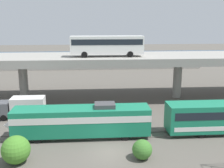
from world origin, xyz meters
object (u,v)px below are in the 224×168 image
at_px(parked_car_1, 128,57).
at_px(parked_car_2, 165,56).
at_px(train_locomotive, 75,120).
at_px(service_truck_west, 22,107).
at_px(parked_car_0, 72,59).
at_px(parked_car_3, 65,57).
at_px(transit_bus_on_overpass, 107,44).

bearing_deg(parked_car_1, parked_car_2, 7.15).
relative_size(train_locomotive, parked_car_2, 3.89).
bearing_deg(service_truck_west, parked_car_0, -95.64).
relative_size(parked_car_0, parked_car_3, 1.04).
relative_size(parked_car_0, parked_car_2, 1.04).
height_order(transit_bus_on_overpass, parked_car_1, transit_bus_on_overpass).
height_order(transit_bus_on_overpass, parked_car_0, transit_bus_on_overpass).
xyz_separation_m(train_locomotive, parked_car_1, (13.04, 51.88, 0.38)).
bearing_deg(service_truck_west, transit_bus_on_overpass, -149.97).
bearing_deg(parked_car_1, transit_bus_on_overpass, -102.67).
xyz_separation_m(transit_bus_on_overpass, parked_car_0, (-8.48, 34.19, -7.25)).
bearing_deg(parked_car_2, parked_car_3, 179.32).
height_order(train_locomotive, parked_car_2, train_locomotive).
bearing_deg(parked_car_2, train_locomotive, -115.34).
bearing_deg(train_locomotive, parked_car_1, -104.11).
height_order(parked_car_0, parked_car_2, same).
distance_m(transit_bus_on_overpass, parked_car_1, 39.11).
bearing_deg(parked_car_3, train_locomotive, 96.82).
xyz_separation_m(service_truck_west, parked_car_1, (21.01, 44.77, 0.93)).
height_order(service_truck_west, parked_car_1, parked_car_1).
bearing_deg(parked_car_0, train_locomotive, 94.56).
distance_m(train_locomotive, parked_car_1, 53.50).
relative_size(parked_car_1, parked_car_3, 0.98).
height_order(train_locomotive, parked_car_1, train_locomotive).
xyz_separation_m(transit_bus_on_overpass, service_truck_west, (-12.58, -7.27, -8.19)).
height_order(train_locomotive, parked_car_3, train_locomotive).
bearing_deg(parked_car_0, parked_car_3, -63.87).
height_order(parked_car_1, parked_car_3, same).
xyz_separation_m(train_locomotive, parked_car_0, (-3.87, 48.58, 0.38)).
relative_size(transit_bus_on_overpass, service_truck_west, 1.76).
relative_size(train_locomotive, parked_car_0, 3.74).
xyz_separation_m(service_truck_west, parked_car_3, (1.54, 46.68, 0.93)).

